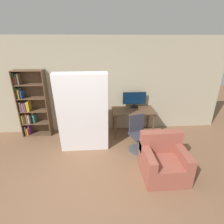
{
  "coord_description": "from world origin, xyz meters",
  "views": [
    {
      "loc": [
        0.37,
        -2.22,
        2.56
      ],
      "look_at": [
        0.65,
        1.45,
        1.05
      ],
      "focal_mm": 28.0,
      "sensor_mm": 36.0,
      "label": 1
    }
  ],
  "objects_px": {
    "mattress_near": "(83,114)",
    "armchair": "(163,161)",
    "monitor": "(134,99)",
    "bookshelf": "(31,105)",
    "office_chair": "(139,137)"
  },
  "relations": [
    {
      "from": "mattress_near",
      "to": "armchair",
      "type": "distance_m",
      "value": 2.0
    },
    {
      "from": "monitor",
      "to": "bookshelf",
      "type": "bearing_deg",
      "value": 179.98
    },
    {
      "from": "office_chair",
      "to": "bookshelf",
      "type": "xyz_separation_m",
      "value": [
        -2.85,
        1.03,
        0.53
      ]
    },
    {
      "from": "bookshelf",
      "to": "armchair",
      "type": "relative_size",
      "value": 2.19
    },
    {
      "from": "bookshelf",
      "to": "armchair",
      "type": "distance_m",
      "value": 3.74
    },
    {
      "from": "bookshelf",
      "to": "armchair",
      "type": "xyz_separation_m",
      "value": [
        3.15,
        -1.94,
        -0.56
      ]
    },
    {
      "from": "office_chair",
      "to": "armchair",
      "type": "height_order",
      "value": "office_chair"
    },
    {
      "from": "monitor",
      "to": "office_chair",
      "type": "relative_size",
      "value": 0.74
    },
    {
      "from": "mattress_near",
      "to": "armchair",
      "type": "relative_size",
      "value": 2.3
    },
    {
      "from": "monitor",
      "to": "armchair",
      "type": "relative_size",
      "value": 0.79
    },
    {
      "from": "office_chair",
      "to": "armchair",
      "type": "distance_m",
      "value": 0.96
    },
    {
      "from": "monitor",
      "to": "armchair",
      "type": "xyz_separation_m",
      "value": [
        0.24,
        -1.93,
        -0.68
      ]
    },
    {
      "from": "office_chair",
      "to": "bookshelf",
      "type": "bearing_deg",
      "value": 160.2
    },
    {
      "from": "mattress_near",
      "to": "armchair",
      "type": "height_order",
      "value": "mattress_near"
    },
    {
      "from": "armchair",
      "to": "office_chair",
      "type": "bearing_deg",
      "value": 108.25
    }
  ]
}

